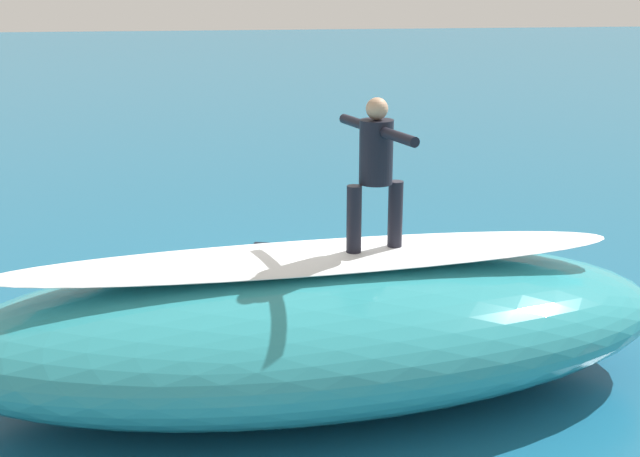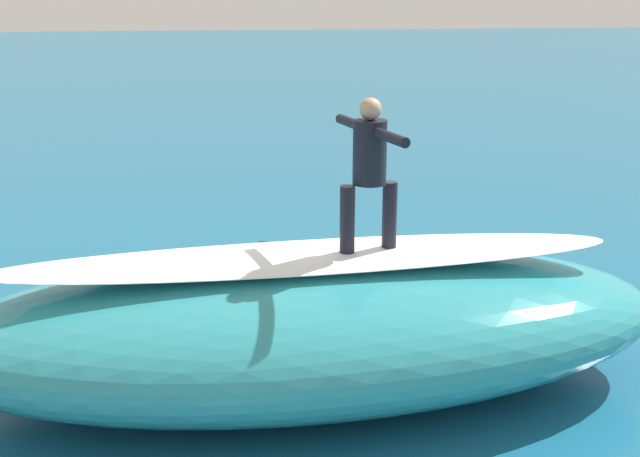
% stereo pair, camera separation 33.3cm
% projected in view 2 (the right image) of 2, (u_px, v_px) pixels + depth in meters
% --- Properties ---
extents(ground_plane, '(120.00, 120.00, 0.00)m').
position_uv_depth(ground_plane, '(339.00, 308.00, 10.43)').
color(ground_plane, '#196084').
extents(wave_crest, '(7.35, 3.49, 1.34)m').
position_uv_depth(wave_crest, '(309.00, 326.00, 8.21)').
color(wave_crest, teal).
rests_on(wave_crest, ground_plane).
extents(wave_foam_lip, '(6.15, 1.46, 0.08)m').
position_uv_depth(wave_foam_lip, '(309.00, 257.00, 8.01)').
color(wave_foam_lip, white).
rests_on(wave_foam_lip, wave_crest).
extents(surfboard_riding, '(1.91, 0.94, 0.06)m').
position_uv_depth(surfboard_riding, '(368.00, 254.00, 8.11)').
color(surfboard_riding, '#EAE5C6').
rests_on(surfboard_riding, wave_crest).
extents(surfer_riding, '(0.57, 1.38, 1.48)m').
position_uv_depth(surfer_riding, '(370.00, 164.00, 7.86)').
color(surfer_riding, black).
rests_on(surfer_riding, surfboard_riding).
extents(surfboard_paddling, '(2.31, 1.30, 0.10)m').
position_uv_depth(surfboard_paddling, '(287.00, 266.00, 11.81)').
color(surfboard_paddling, silver).
rests_on(surfboard_paddling, ground_plane).
extents(surfer_paddling, '(1.62, 0.81, 0.30)m').
position_uv_depth(surfer_paddling, '(278.00, 253.00, 11.79)').
color(surfer_paddling, black).
rests_on(surfer_paddling, surfboard_paddling).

